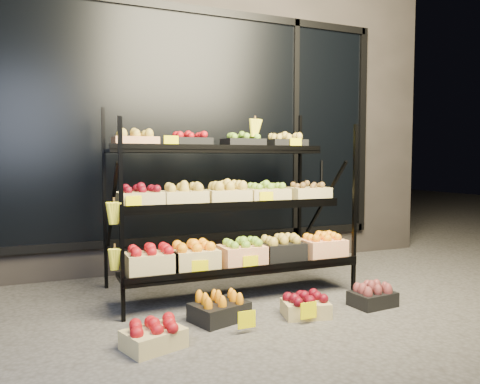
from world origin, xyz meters
name	(u,v)px	position (x,y,z in m)	size (l,w,h in m)	color
ground	(260,311)	(0.00, 0.00, 0.00)	(24.00, 24.00, 0.00)	#514F4C
building	(172,115)	(0.00, 2.59, 1.75)	(6.00, 2.08, 3.50)	#2D2826
display_rack	(229,205)	(-0.02, 0.60, 0.79)	(2.18, 1.02, 1.69)	black
tag_floor_a	(247,325)	(-0.29, -0.40, 0.06)	(0.13, 0.01, 0.12)	#F5E800
tag_floor_b	(308,316)	(0.20, -0.40, 0.06)	(0.13, 0.01, 0.12)	#F5E800
floor_crate_left	(154,335)	(-0.93, -0.39, 0.09)	(0.42, 0.36, 0.19)	#CDB976
floor_crate_midleft	(219,308)	(-0.37, -0.08, 0.09)	(0.46, 0.39, 0.20)	black
floor_crate_midright	(306,305)	(0.27, -0.24, 0.08)	(0.39, 0.32, 0.18)	#CDB976
floor_crate_right	(373,296)	(0.90, -0.24, 0.08)	(0.36, 0.28, 0.18)	black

